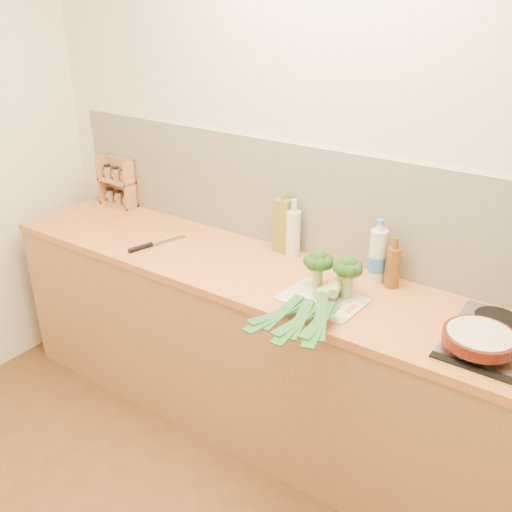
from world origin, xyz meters
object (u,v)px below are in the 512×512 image
Objects in this scene: chefs_knife at (148,246)px; spice_rack at (119,185)px; chopping_board at (323,300)px; skillet at (481,338)px.

chefs_knife is 1.13× the size of spice_rack.
chefs_knife is (-1.00, -0.03, 0.00)m from chopping_board.
skillet reaches higher than chefs_knife.
skillet is at bearing -8.93° from spice_rack.
chefs_knife is at bearing -174.56° from chopping_board.
spice_rack reaches higher than chopping_board.
chopping_board is at bearing -12.09° from spice_rack.
chopping_board is 1.62m from spice_rack.
spice_rack is (-2.23, 0.35, 0.06)m from skillet.
spice_rack is (-1.58, 0.34, 0.12)m from chopping_board.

